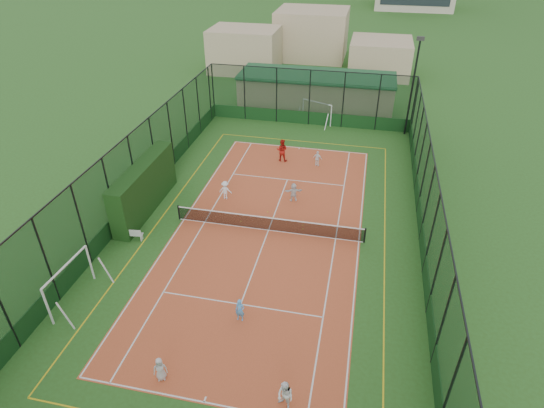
{
  "coord_description": "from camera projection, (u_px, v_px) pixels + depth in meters",
  "views": [
    {
      "loc": [
        4.94,
        -22.0,
        16.42
      ],
      "look_at": [
        -0.02,
        1.15,
        1.2
      ],
      "focal_mm": 30.0,
      "sensor_mm": 36.0,
      "label": 1
    }
  ],
  "objects": [
    {
      "name": "tennis_balls",
      "position": [
        277.0,
        221.0,
        28.63
      ],
      "size": [
        4.0,
        1.47,
        0.07
      ],
      "color": "#CCE033",
      "rests_on": "court_slab"
    },
    {
      "name": "child_near_mid",
      "position": [
        240.0,
        310.0,
        21.4
      ],
      "size": [
        0.46,
        0.31,
        1.23
      ],
      "primitive_type": "imported",
      "rotation": [
        0.0,
        0.0,
        -0.03
      ],
      "color": "#52A4EA",
      "rests_on": "court_slab"
    },
    {
      "name": "futsal_goal_far",
      "position": [
        317.0,
        113.0,
        41.58
      ],
      "size": [
        3.16,
        2.01,
        1.97
      ],
      "primitive_type": null,
      "rotation": [
        0.0,
        0.0,
        -0.4
      ],
      "color": "white",
      "rests_on": "ground"
    },
    {
      "name": "perimeter_fence",
      "position": [
        268.0,
        196.0,
        26.49
      ],
      "size": [
        18.12,
        34.12,
        5.0
      ],
      "primitive_type": null,
      "color": "black",
      "rests_on": "ground"
    },
    {
      "name": "court_slab",
      "position": [
        268.0,
        230.0,
        27.84
      ],
      "size": [
        11.17,
        23.97,
        0.01
      ],
      "primitive_type": "cube",
      "color": "#AE4726",
      "rests_on": "ground"
    },
    {
      "name": "white_bench",
      "position": [
        130.0,
        234.0,
        26.86
      ],
      "size": [
        1.52,
        0.59,
        0.83
      ],
      "primitive_type": null,
      "rotation": [
        0.0,
        0.0,
        0.13
      ],
      "color": "white",
      "rests_on": "ground"
    },
    {
      "name": "child_far_back",
      "position": [
        294.0,
        192.0,
        30.37
      ],
      "size": [
        1.28,
        0.74,
        1.31
      ],
      "primitive_type": "imported",
      "rotation": [
        0.0,
        0.0,
        3.45
      ],
      "color": "silver",
      "rests_on": "court_slab"
    },
    {
      "name": "clubhouse",
      "position": [
        316.0,
        90.0,
        45.09
      ],
      "size": [
        15.2,
        7.2,
        3.15
      ],
      "primitive_type": null,
      "color": "tan",
      "rests_on": "ground"
    },
    {
      "name": "futsal_goal_near",
      "position": [
        70.0,
        283.0,
        22.27
      ],
      "size": [
        3.45,
        1.21,
        2.19
      ],
      "primitive_type": null,
      "rotation": [
        0.0,
        0.0,
        1.51
      ],
      "color": "white",
      "rests_on": "ground"
    },
    {
      "name": "child_far_left",
      "position": [
        225.0,
        190.0,
        30.58
      ],
      "size": [
        0.86,
        0.51,
        1.32
      ],
      "primitive_type": "imported",
      "rotation": [
        0.0,
        0.0,
        3.16
      ],
      "color": "white",
      "rests_on": "court_slab"
    },
    {
      "name": "hedge_left",
      "position": [
        144.0,
        188.0,
        29.05
      ],
      "size": [
        1.09,
        7.28,
        3.18
      ],
      "primitive_type": "cube",
      "color": "black",
      "rests_on": "ground"
    },
    {
      "name": "ground",
      "position": [
        268.0,
        230.0,
        27.85
      ],
      "size": [
        300.0,
        300.0,
        0.0
      ],
      "primitive_type": "plane",
      "color": "#2B551D",
      "rests_on": "ground"
    },
    {
      "name": "child_near_right",
      "position": [
        285.0,
        396.0,
        17.51
      ],
      "size": [
        0.87,
        0.83,
        1.43
      ],
      "primitive_type": "imported",
      "rotation": [
        0.0,
        0.0,
        -0.57
      ],
      "color": "white",
      "rests_on": "court_slab"
    },
    {
      "name": "coach",
      "position": [
        282.0,
        150.0,
        35.19
      ],
      "size": [
        0.89,
        0.71,
        1.79
      ],
      "primitive_type": "imported",
      "rotation": [
        0.0,
        0.0,
        3.1
      ],
      "color": "#AA1812",
      "rests_on": "court_slab"
    },
    {
      "name": "child_near_left",
      "position": [
        160.0,
        369.0,
        18.68
      ],
      "size": [
        0.68,
        0.58,
        1.18
      ],
      "primitive_type": "imported",
      "rotation": [
        0.0,
        0.0,
        0.42
      ],
      "color": "silver",
      "rests_on": "court_slab"
    },
    {
      "name": "tennis_net",
      "position": [
        268.0,
        223.0,
        27.56
      ],
      "size": [
        11.67,
        0.12,
        1.06
      ],
      "primitive_type": null,
      "color": "black",
      "rests_on": "ground"
    },
    {
      "name": "child_far_right",
      "position": [
        318.0,
        159.0,
        34.6
      ],
      "size": [
        0.78,
        0.51,
        1.23
      ],
      "primitive_type": "imported",
      "rotation": [
        0.0,
        0.0,
        2.82
      ],
      "color": "white",
      "rests_on": "court_slab"
    },
    {
      "name": "floodlight_ne",
      "position": [
        412.0,
        88.0,
        37.75
      ],
      "size": [
        0.6,
        0.26,
        8.25
      ],
      "primitive_type": null,
      "color": "black",
      "rests_on": "ground"
    }
  ]
}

